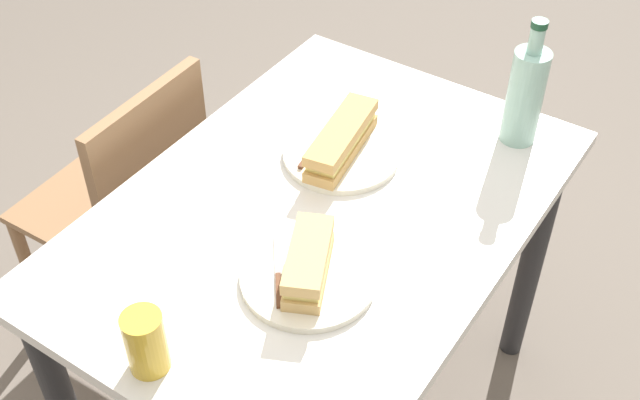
{
  "coord_description": "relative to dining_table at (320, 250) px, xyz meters",
  "views": [
    {
      "loc": [
        -1.02,
        -0.68,
        1.89
      ],
      "look_at": [
        0.0,
        0.0,
        0.78
      ],
      "focal_mm": 45.83,
      "sensor_mm": 36.0,
      "label": 1
    }
  ],
  "objects": [
    {
      "name": "baguette_sandwich_far",
      "position": [
        -0.18,
        -0.09,
        0.17
      ],
      "size": [
        0.2,
        0.14,
        0.07
      ],
      "color": "tan",
      "rests_on": "plate_far"
    },
    {
      "name": "plate_near",
      "position": [
        0.16,
        0.05,
        0.13
      ],
      "size": [
        0.26,
        0.26,
        0.01
      ],
      "primitive_type": "cylinder",
      "color": "silver",
      "rests_on": "dining_table"
    },
    {
      "name": "chair_far",
      "position": [
        0.0,
        0.58,
        -0.15
      ],
      "size": [
        0.41,
        0.41,
        0.84
      ],
      "color": "#936B47",
      "rests_on": "ground"
    },
    {
      "name": "dining_table",
      "position": [
        0.0,
        0.0,
        0.0
      ],
      "size": [
        1.11,
        0.77,
        0.76
      ],
      "color": "silver",
      "rests_on": "ground"
    },
    {
      "name": "water_bottle",
      "position": [
        0.44,
        -0.24,
        0.24
      ],
      "size": [
        0.08,
        0.08,
        0.3
      ],
      "color": "#99C6B7",
      "rests_on": "dining_table"
    },
    {
      "name": "knife_near",
      "position": [
        0.14,
        0.11,
        0.14
      ],
      "size": [
        0.18,
        0.04,
        0.01
      ],
      "color": "silver",
      "rests_on": "plate_near"
    },
    {
      "name": "beer_glass",
      "position": [
        -0.48,
        0.02,
        0.19
      ],
      "size": [
        0.07,
        0.07,
        0.12
      ],
      "primitive_type": "cylinder",
      "color": "gold",
      "rests_on": "dining_table"
    },
    {
      "name": "baguette_sandwich_near",
      "position": [
        0.16,
        0.05,
        0.17
      ],
      "size": [
        0.26,
        0.11,
        0.07
      ],
      "color": "tan",
      "rests_on": "plate_near"
    },
    {
      "name": "knife_far",
      "position": [
        -0.21,
        -0.05,
        0.14
      ],
      "size": [
        0.15,
        0.12,
        0.01
      ],
      "color": "silver",
      "rests_on": "plate_far"
    },
    {
      "name": "plate_far",
      "position": [
        -0.18,
        -0.09,
        0.13
      ],
      "size": [
        0.26,
        0.26,
        0.01
      ],
      "primitive_type": "cylinder",
      "color": "silver",
      "rests_on": "dining_table"
    }
  ]
}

